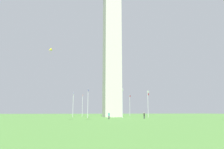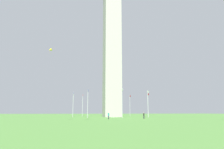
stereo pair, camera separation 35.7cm
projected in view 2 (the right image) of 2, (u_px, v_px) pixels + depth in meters
name	position (u px, v px, depth m)	size (l,w,h in m)	color
ground_plane	(112.00, 117.00, 72.41)	(260.00, 260.00, 0.00)	#548C3D
obelisk_monument	(112.00, 43.00, 77.11)	(5.87, 5.87, 53.37)	#B7B2A8
flagpole_n	(122.00, 102.00, 60.25)	(1.12, 0.14, 8.49)	silver
flagpole_ne	(148.00, 103.00, 66.06)	(1.12, 0.14, 8.49)	silver
flagpole_e	(148.00, 104.00, 76.04)	(1.12, 0.14, 8.49)	silver
flagpole_se	(130.00, 105.00, 84.34)	(1.12, 0.14, 8.49)	silver
flagpole_s	(105.00, 105.00, 86.10)	(1.12, 0.14, 8.49)	silver
flagpole_sw	(83.00, 104.00, 80.29)	(1.12, 0.14, 8.49)	silver
flagpole_w	(73.00, 103.00, 70.31)	(1.12, 0.14, 8.49)	silver
flagpole_nw	(88.00, 102.00, 62.01)	(1.12, 0.14, 8.49)	silver
person_black_shirt	(144.00, 116.00, 54.88)	(0.32, 0.32, 1.61)	#2D2D38
person_teal_shirt	(109.00, 116.00, 52.17)	(0.32, 0.32, 1.70)	#2D2D38
kite_yellow_delta	(50.00, 50.00, 67.31)	(1.14, 1.32, 1.94)	yellow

